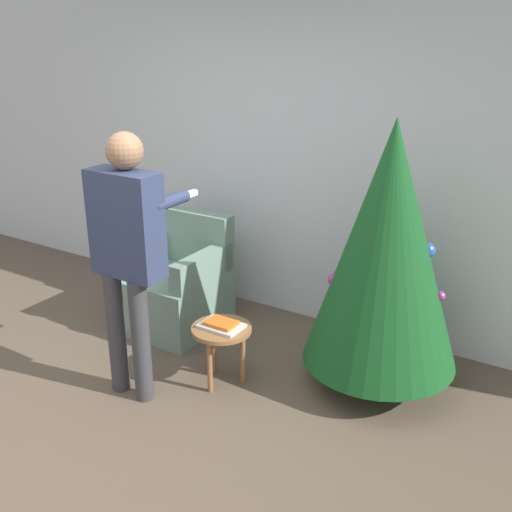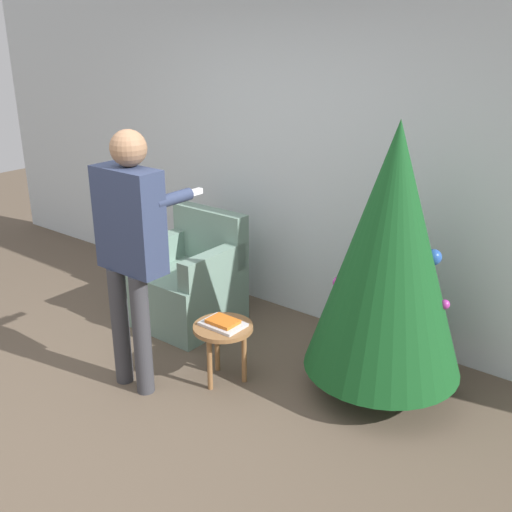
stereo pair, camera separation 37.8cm
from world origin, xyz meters
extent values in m
plane|color=brown|center=(0.00, 0.00, 0.00)|extent=(14.00, 14.00, 0.00)
cube|color=silver|center=(0.00, 2.23, 1.35)|extent=(8.00, 0.06, 2.70)
cylinder|color=brown|center=(1.20, 1.52, 0.10)|extent=(0.10, 0.10, 0.20)
cone|color=#144C1E|center=(1.20, 1.52, 1.02)|extent=(1.03, 1.03, 1.64)
sphere|color=#B23399|center=(1.54, 1.63, 0.71)|extent=(0.06, 0.06, 0.06)
sphere|color=#B23399|center=(0.83, 1.56, 0.69)|extent=(0.09, 0.09, 0.09)
sphere|color=red|center=(1.00, 1.86, 0.62)|extent=(0.07, 0.07, 0.07)
sphere|color=#2856B2|center=(1.41, 1.72, 0.97)|extent=(0.10, 0.10, 0.10)
cube|color=gray|center=(-0.55, 1.46, 0.23)|extent=(0.72, 0.75, 0.47)
cube|color=gray|center=(-0.55, 1.77, 0.69)|extent=(0.72, 0.14, 0.45)
cube|color=gray|center=(-0.85, 1.46, 0.58)|extent=(0.12, 0.67, 0.23)
cube|color=gray|center=(-0.25, 1.46, 0.58)|extent=(0.12, 0.67, 0.23)
cylinder|color=#38383D|center=(-0.27, 0.53, 0.43)|extent=(0.12, 0.12, 0.85)
cylinder|color=#38383D|center=(-0.05, 0.53, 0.43)|extent=(0.12, 0.12, 0.85)
cube|color=#2D3856|center=(-0.16, 0.59, 1.19)|extent=(0.48, 0.20, 0.67)
sphere|color=#936B4C|center=(-0.16, 0.63, 1.64)|extent=(0.23, 0.23, 0.23)
cylinder|color=#2D3856|center=(-0.36, 0.78, 1.32)|extent=(0.08, 0.30, 0.08)
cylinder|color=#2D3856|center=(0.04, 0.78, 1.32)|extent=(0.08, 0.30, 0.08)
cube|color=white|center=(0.04, 0.97, 1.32)|extent=(0.04, 0.14, 0.04)
cylinder|color=olive|center=(0.28, 0.97, 0.41)|extent=(0.41, 0.41, 0.03)
cylinder|color=olive|center=(0.28, 0.83, 0.20)|extent=(0.04, 0.04, 0.40)
cylinder|color=olive|center=(0.40, 1.04, 0.20)|extent=(0.04, 0.04, 0.40)
cylinder|color=olive|center=(0.15, 1.04, 0.20)|extent=(0.04, 0.04, 0.40)
cube|color=silver|center=(0.28, 0.97, 0.44)|extent=(0.29, 0.20, 0.02)
cube|color=orange|center=(0.28, 0.97, 0.46)|extent=(0.20, 0.15, 0.02)
camera|label=1|loc=(2.39, -1.97, 2.32)|focal=42.00mm
camera|label=2|loc=(2.70, -1.76, 2.32)|focal=42.00mm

